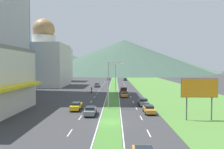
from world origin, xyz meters
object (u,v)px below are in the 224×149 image
(car_2, at_px, (125,79))
(car_4, at_px, (90,111))
(car_5, at_px, (124,94))
(car_7, at_px, (97,85))
(car_0, at_px, (76,106))
(street_lamp_mid, at_px, (115,76))
(billboard_roadside, at_px, (200,89))
(street_lamp_near, at_px, (110,82))
(pickup_truck_0, at_px, (124,90))
(car_1, at_px, (143,102))
(car_8, at_px, (149,109))
(car_3, at_px, (109,79))
(motorcycle_rider, at_px, (92,90))

(car_2, relative_size, car_4, 1.08)
(car_5, distance_m, car_7, 28.82)
(car_0, height_order, car_4, car_4)
(street_lamp_mid, relative_size, billboard_roadside, 1.38)
(car_4, height_order, car_7, car_7)
(street_lamp_near, distance_m, pickup_truck_0, 24.32)
(car_2, height_order, car_5, car_2)
(street_lamp_mid, relative_size, car_4, 2.14)
(car_1, bearing_deg, street_lamp_mid, -165.02)
(car_2, relative_size, car_8, 1.03)
(car_0, height_order, car_7, car_7)
(car_4, distance_m, car_5, 22.04)
(car_1, xyz_separation_m, car_5, (-3.71, 11.98, -0.04))
(car_2, xyz_separation_m, car_3, (-10.19, 3.54, 0.00))
(car_1, relative_size, car_2, 1.00)
(car_1, height_order, car_8, car_1)
(car_0, distance_m, car_2, 83.69)
(billboard_roadside, distance_m, car_5, 26.80)
(car_3, bearing_deg, pickup_truck_0, -173.53)
(car_5, bearing_deg, car_8, 11.07)
(billboard_roadside, distance_m, car_4, 18.41)
(car_1, bearing_deg, street_lamp_near, -64.05)
(car_8, xyz_separation_m, motorcycle_rider, (-14.09, 28.81, 0.01))
(street_lamp_near, xyz_separation_m, car_0, (-6.66, -1.39, -4.70))
(street_lamp_near, height_order, car_2, street_lamp_near)
(car_0, distance_m, motorcycle_rider, 26.44)
(car_5, relative_size, motorcycle_rider, 2.23)
(street_lamp_near, relative_size, motorcycle_rider, 4.75)
(car_0, height_order, car_5, car_0)
(car_1, height_order, pickup_truck_0, pickup_truck_0)
(car_1, xyz_separation_m, car_3, (-10.45, 81.23, -0.00))
(street_lamp_near, distance_m, motorcycle_rider, 26.40)
(car_1, distance_m, pickup_truck_0, 20.41)
(billboard_roadside, bearing_deg, street_lamp_mid, 110.53)
(car_8, bearing_deg, car_1, -179.60)
(car_3, bearing_deg, car_7, 175.38)
(car_1, relative_size, pickup_truck_0, 0.87)
(motorcycle_rider, bearing_deg, car_7, -0.58)
(car_8, bearing_deg, car_4, -80.78)
(street_lamp_mid, bearing_deg, pickup_truck_0, -53.43)
(car_1, xyz_separation_m, car_2, (-0.26, 77.68, -0.00))
(car_8, bearing_deg, car_2, -179.79)
(car_1, distance_m, car_4, 13.83)
(street_lamp_mid, bearing_deg, car_8, -78.30)
(billboard_roadside, distance_m, car_0, 22.59)
(car_1, relative_size, car_4, 1.09)
(car_2, height_order, car_7, car_7)
(car_8, relative_size, motorcycle_rider, 2.27)
(billboard_roadside, distance_m, pickup_truck_0, 34.20)
(street_lamp_mid, distance_m, motorcycle_rider, 9.22)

